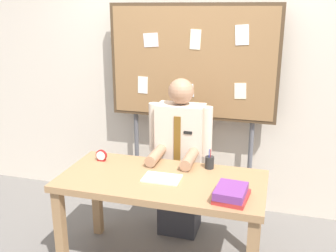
{
  "coord_description": "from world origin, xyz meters",
  "views": [
    {
      "loc": [
        0.77,
        -2.5,
        1.96
      ],
      "look_at": [
        0.0,
        0.17,
        1.11
      ],
      "focal_mm": 41.51,
      "sensor_mm": 36.0,
      "label": 1
    }
  ],
  "objects_px": {
    "bulletin_board": "(192,65)",
    "pen_holder": "(210,162)",
    "person": "(180,164)",
    "open_notebook": "(162,178)",
    "desk_clock": "(101,156)",
    "desk": "(162,190)",
    "book_stack": "(231,193)"
  },
  "relations": [
    {
      "from": "open_notebook",
      "to": "pen_holder",
      "type": "relative_size",
      "value": 1.7
    },
    {
      "from": "open_notebook",
      "to": "desk_clock",
      "type": "xyz_separation_m",
      "value": [
        -0.58,
        0.2,
        0.04
      ]
    },
    {
      "from": "pen_holder",
      "to": "desk_clock",
      "type": "bearing_deg",
      "value": -174.01
    },
    {
      "from": "bulletin_board",
      "to": "book_stack",
      "type": "bearing_deg",
      "value": -65.08
    },
    {
      "from": "desk",
      "to": "person",
      "type": "height_order",
      "value": "person"
    },
    {
      "from": "book_stack",
      "to": "desk_clock",
      "type": "distance_m",
      "value": 1.16
    },
    {
      "from": "book_stack",
      "to": "open_notebook",
      "type": "height_order",
      "value": "book_stack"
    },
    {
      "from": "bulletin_board",
      "to": "pen_holder",
      "type": "relative_size",
      "value": 12.5
    },
    {
      "from": "book_stack",
      "to": "pen_holder",
      "type": "distance_m",
      "value": 0.51
    },
    {
      "from": "book_stack",
      "to": "open_notebook",
      "type": "xyz_separation_m",
      "value": [
        -0.52,
        0.17,
        -0.03
      ]
    },
    {
      "from": "desk_clock",
      "to": "pen_holder",
      "type": "relative_size",
      "value": 0.58
    },
    {
      "from": "open_notebook",
      "to": "book_stack",
      "type": "bearing_deg",
      "value": -17.74
    },
    {
      "from": "desk",
      "to": "open_notebook",
      "type": "distance_m",
      "value": 0.11
    },
    {
      "from": "pen_holder",
      "to": "open_notebook",
      "type": "bearing_deg",
      "value": -135.23
    },
    {
      "from": "person",
      "to": "bulletin_board",
      "type": "relative_size",
      "value": 0.7
    },
    {
      "from": "bulletin_board",
      "to": "pen_holder",
      "type": "xyz_separation_m",
      "value": [
        0.3,
        -0.68,
        -0.64
      ]
    },
    {
      "from": "desk",
      "to": "desk_clock",
      "type": "relative_size",
      "value": 16.23
    },
    {
      "from": "desk",
      "to": "person",
      "type": "relative_size",
      "value": 1.07
    },
    {
      "from": "open_notebook",
      "to": "desk_clock",
      "type": "distance_m",
      "value": 0.61
    },
    {
      "from": "open_notebook",
      "to": "pen_holder",
      "type": "height_order",
      "value": "pen_holder"
    },
    {
      "from": "open_notebook",
      "to": "desk_clock",
      "type": "relative_size",
      "value": 2.93
    },
    {
      "from": "open_notebook",
      "to": "person",
      "type": "bearing_deg",
      "value": 90.7
    },
    {
      "from": "person",
      "to": "pen_holder",
      "type": "distance_m",
      "value": 0.43
    },
    {
      "from": "book_stack",
      "to": "open_notebook",
      "type": "bearing_deg",
      "value": 162.26
    },
    {
      "from": "desk",
      "to": "person",
      "type": "xyz_separation_m",
      "value": [
        0.0,
        0.54,
        -0.0
      ]
    },
    {
      "from": "book_stack",
      "to": "desk_clock",
      "type": "bearing_deg",
      "value": 161.38
    },
    {
      "from": "desk",
      "to": "pen_holder",
      "type": "relative_size",
      "value": 9.42
    },
    {
      "from": "book_stack",
      "to": "desk_clock",
      "type": "height_order",
      "value": "desk_clock"
    },
    {
      "from": "desk",
      "to": "open_notebook",
      "type": "bearing_deg",
      "value": -71.04
    },
    {
      "from": "book_stack",
      "to": "pen_holder",
      "type": "xyz_separation_m",
      "value": [
        -0.23,
        0.46,
        0.01
      ]
    },
    {
      "from": "desk",
      "to": "person",
      "type": "bearing_deg",
      "value": 90.0
    },
    {
      "from": "book_stack",
      "to": "pen_holder",
      "type": "bearing_deg",
      "value": 116.03
    }
  ]
}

